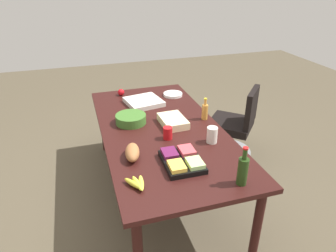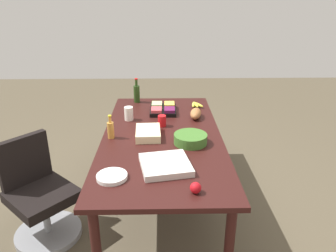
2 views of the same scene
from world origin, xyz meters
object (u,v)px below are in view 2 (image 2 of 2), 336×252
Objects in this scene: mayo_jar at (129,114)px; apple_red at (196,188)px; office_chair at (41,201)px; banana_bunch at (196,105)px; pizza_box at (165,165)px; red_solo_cup at (162,121)px; conference_table at (162,141)px; fruit_platter at (163,109)px; sheet_cake at (148,133)px; wine_bottle at (137,93)px; dressing_bottle at (111,129)px; bread_loaf at (196,114)px; salad_bowl at (190,139)px; paper_plate_stack at (112,177)px.

mayo_jar is 1.43m from apple_red.
office_chair reaches higher than banana_bunch.
pizza_box reaches higher than banana_bunch.
apple_red is at bearing 10.82° from red_solo_cup.
conference_table is 0.63m from fruit_platter.
red_solo_cup is 0.62× the size of banana_bunch.
sheet_cake reaches higher than pizza_box.
banana_bunch is at bearing 75.26° from wine_bottle.
office_chair is 1.30m from red_solo_cup.
dressing_bottle is at bearing -83.08° from conference_table.
bread_loaf is 1.35× the size of banana_bunch.
salad_bowl is at bearing 79.84° from dressing_bottle.
wine_bottle is at bearing 177.96° from paper_plate_stack.
wine_bottle is at bearing -137.83° from fruit_platter.
bread_loaf is (-0.42, 0.35, 0.12)m from conference_table.
salad_bowl is at bearing 101.05° from office_chair.
dressing_bottle is (-0.55, -0.48, 0.06)m from pizza_box.
mayo_jar reaches higher than bread_loaf.
fruit_platter is (-1.05, 1.05, 0.44)m from office_chair.
conference_table is 0.88m from banana_bunch.
sheet_cake is at bearing 9.70° from wine_bottle.
red_solo_cup is 0.38× the size of salad_bowl.
office_chair is 3.02× the size of wine_bottle.
dressing_bottle is (0.02, -0.33, 0.05)m from sheet_cake.
salad_bowl is at bearing 132.84° from paper_plate_stack.
banana_bunch is 0.61× the size of wine_bottle.
office_chair is 1.66m from wine_bottle.
office_chair is 0.84m from dressing_bottle.
sheet_cake is at bearing -74.96° from conference_table.
sheet_cake is at bearing -32.51° from banana_bunch.
pizza_box is at bearing -149.59° from apple_red.
office_chair is 3.98× the size of paper_plate_stack.
red_solo_cup reaches higher than bread_loaf.
paper_plate_stack is (0.14, -0.38, -0.01)m from pizza_box.
pizza_box is 1.60m from wine_bottle.
red_solo_cup is at bearing -147.87° from salad_bowl.
sheet_cake is 0.67m from fruit_platter.
sheet_cake is at bearing 93.72° from dressing_bottle.
fruit_platter is 1.66× the size of dressing_bottle.
dressing_bottle reaches higher than apple_red.
wine_bottle is at bearing 175.81° from mayo_jar.
conference_table is 12.36× the size of banana_bunch.
fruit_platter reaches higher than pizza_box.
bread_loaf is 1.37m from paper_plate_stack.
bread_loaf is at bearing 148.66° from paper_plate_stack.
bread_loaf reaches higher than sheet_cake.
wine_bottle is (-1.39, 0.73, 0.52)m from office_chair.
office_chair is 1.15m from pizza_box.
banana_bunch is at bearing 173.68° from bread_loaf.
bread_loaf is at bearing 121.70° from office_chair.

